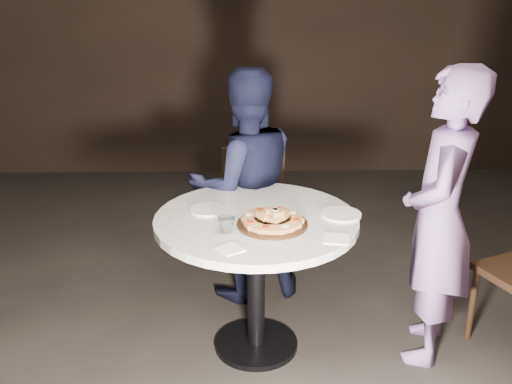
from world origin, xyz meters
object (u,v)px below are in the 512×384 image
at_px(serving_board, 272,224).
at_px(diner_teal, 439,220).
at_px(focaccia_pile, 273,218).
at_px(table, 256,243).
at_px(water_glass, 227,225).
at_px(chair_far, 248,195).
at_px(diner_navy, 245,187).

distance_m(serving_board, diner_teal, 0.93).
bearing_deg(focaccia_pile, table, 125.91).
bearing_deg(serving_board, water_glass, -161.38).
relative_size(water_glass, chair_far, 0.09).
relative_size(serving_board, focaccia_pile, 1.11).
distance_m(focaccia_pile, water_glass, 0.26).
height_order(table, serving_board, serving_board).
xyz_separation_m(table, diner_navy, (-0.06, 0.66, 0.10)).
xyz_separation_m(water_glass, diner_navy, (0.10, 0.86, -0.10)).
height_order(serving_board, focaccia_pile, focaccia_pile).
xyz_separation_m(diner_navy, diner_teal, (1.08, -0.71, 0.06)).
bearing_deg(focaccia_pile, chair_far, 95.69).
relative_size(focaccia_pile, chair_far, 0.35).
height_order(water_glass, chair_far, chair_far).
bearing_deg(chair_far, serving_board, 79.39).
bearing_deg(water_glass, diner_teal, 7.23).
bearing_deg(diner_navy, table, 80.41).
relative_size(water_glass, diner_navy, 0.06).
bearing_deg(table, diner_teal, -2.90).
relative_size(table, diner_navy, 0.80).
bearing_deg(serving_board, focaccia_pile, -27.28).
height_order(focaccia_pile, chair_far, chair_far).
distance_m(table, diner_navy, 0.67).
height_order(table, diner_navy, diner_navy).
xyz_separation_m(serving_board, water_glass, (-0.24, -0.08, 0.03)).
xyz_separation_m(table, water_glass, (-0.16, -0.20, 0.20)).
distance_m(table, chair_far, 1.10).
xyz_separation_m(chair_far, diner_navy, (-0.03, -0.43, 0.22)).
relative_size(focaccia_pile, diner_teal, 0.20).
bearing_deg(diner_navy, chair_far, -108.85).
bearing_deg(table, water_glass, -128.56).
height_order(serving_board, water_glass, water_glass).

